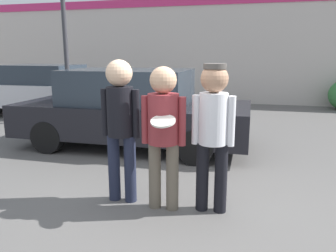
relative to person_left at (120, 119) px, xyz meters
name	(u,v)px	position (x,y,z in m)	size (l,w,h in m)	color
ground_plane	(169,203)	(0.60, 0.04, -1.08)	(56.00, 56.00, 0.00)	#5B5956
storefront_building	(227,50)	(0.60, 9.13, 0.92)	(24.00, 0.22, 3.93)	beige
person_left	(120,119)	(0.00, 0.00, 0.00)	(0.50, 0.33, 1.80)	#1E2338
person_middle_with_frisbee	(163,126)	(0.57, -0.09, -0.04)	(0.53, 0.58, 1.73)	#665B4C
person_right	(213,125)	(1.14, -0.01, -0.02)	(0.50, 0.33, 1.76)	black
parked_car_near	(132,109)	(-0.77, 2.48, -0.31)	(4.61, 1.96, 1.56)	black
parked_car_far	(45,89)	(-4.68, 5.26, -0.30)	(4.28, 1.92, 1.54)	silver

